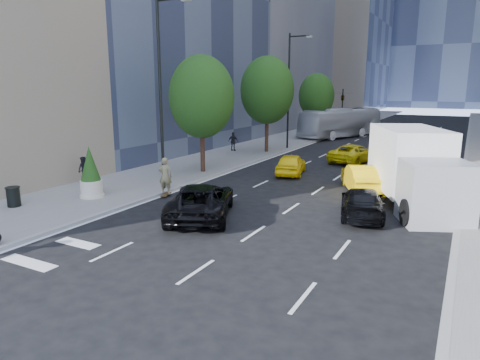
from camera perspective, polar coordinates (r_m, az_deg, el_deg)
The scene contains 21 objects.
ground at distance 17.27m, azimuth -1.17°, elevation -6.63°, with size 160.00×160.00×0.00m, color black.
sidewalk_left at distance 47.71m, azimuth 7.12°, elevation 5.58°, with size 6.00×120.00×0.15m, color slate.
lamp_near at distance 23.19m, azimuth -10.26°, elevation 12.64°, with size 2.13×0.22×10.00m.
lamp_far at distance 38.96m, azimuth 6.75°, elevation 12.55°, with size 2.13×0.22×10.00m.
tree_near at distance 27.77m, azimuth -5.14°, elevation 10.97°, with size 4.20×4.20×7.46m.
tree_mid at distance 36.55m, azimuth 3.65°, elevation 11.85°, with size 4.50×4.50×7.99m.
tree_far at distance 48.68m, azimuth 10.15°, elevation 10.99°, with size 3.90×3.90×6.92m.
traffic_signal at distance 56.13m, azimuth 13.53°, elevation 10.60°, with size 2.48×0.53×5.20m.
skateboarder at distance 22.44m, azimuth -9.92°, elevation 0.21°, with size 0.70×0.46×1.93m, color olive.
black_sedan_lincoln at distance 18.77m, azimuth -5.19°, elevation -2.73°, with size 2.48×5.38×1.50m, color black.
black_sedan_mercedes at distance 19.52m, azimuth 15.98°, elevation -2.90°, with size 1.79×4.41×1.28m, color black.
taxi_a at distance 28.04m, azimuth 6.80°, elevation 2.13°, with size 1.62×4.02×1.37m, color yellow.
taxi_b at distance 24.23m, azimuth 15.94°, elevation 0.28°, with size 1.58×4.54×1.50m, color yellow.
taxi_c at distance 33.46m, azimuth 14.91°, elevation 3.45°, with size 2.26×4.91×1.36m, color #D7C20B.
taxi_d at distance 31.33m, azimuth 20.85°, elevation 2.58°, with size 2.07×5.10×1.48m, color #DCA20B.
city_bus at distance 49.83m, azimuth 13.30°, elevation 7.45°, with size 2.77×11.82×3.29m, color silver.
box_truck at distance 21.97m, azimuth 22.23°, elevation 1.56°, with size 5.57×8.05×3.64m.
pedestrian_a at distance 26.04m, azimuth -20.08°, elevation 1.23°, with size 0.76×0.59×1.56m, color black.
pedestrian_b at distance 37.16m, azimuth -0.89°, elevation 5.16°, with size 0.96×0.40×1.63m, color black.
trash_can at distance 22.49m, azimuth -27.96°, elevation -2.03°, with size 0.59×0.59×0.88m, color black.
planter_shrub at distance 22.68m, azimuth -19.32°, elevation 0.89°, with size 1.08×1.08×2.59m.
Camera 1 is at (8.02, -14.22, 5.61)m, focal length 32.00 mm.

